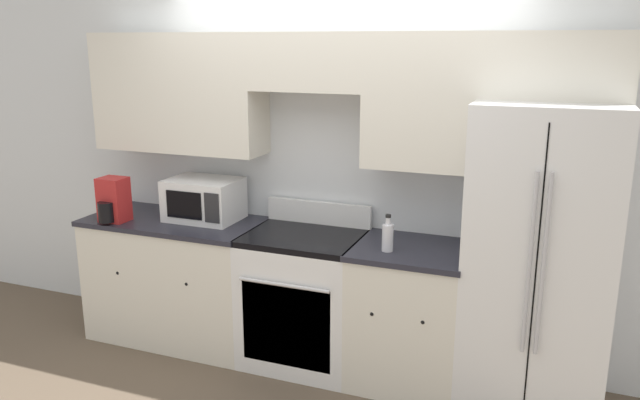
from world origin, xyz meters
name	(u,v)px	position (x,y,z in m)	size (l,w,h in m)	color
ground_plane	(303,385)	(0.00, 0.00, 0.00)	(12.00, 12.00, 0.00)	brown
wall_back	(335,141)	(0.01, 0.58, 1.52)	(8.00, 0.39, 2.60)	silver
lower_cabinets_left	(177,279)	(-1.14, 0.31, 0.46)	(1.29, 0.64, 0.92)	silver
lower_cabinets_right	(408,315)	(0.61, 0.31, 0.46)	(0.71, 0.64, 0.92)	silver
oven_range	(304,298)	(-0.12, 0.31, 0.47)	(0.77, 0.65, 1.08)	white
refrigerator	(538,259)	(1.36, 0.37, 0.92)	(0.82, 0.78, 1.85)	white
microwave	(204,199)	(-0.93, 0.39, 1.07)	(0.51, 0.38, 0.30)	white
bottle	(388,237)	(0.49, 0.19, 1.01)	(0.07, 0.07, 0.23)	silver
paper_towel_holder	(113,201)	(-1.50, 0.11, 1.07)	(0.19, 0.23, 0.32)	#B22323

